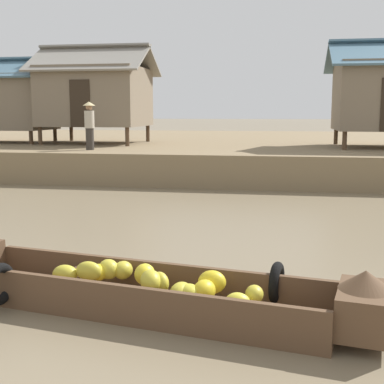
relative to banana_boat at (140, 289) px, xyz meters
The scene contains 6 objects.
ground_plane 4.36m from the banana_boat, 89.35° to the left, with size 300.00×300.00×0.00m, color #7A6B51.
riverbank_strip 19.98m from the banana_boat, 89.86° to the left, with size 160.00×20.00×1.06m, color #7F6B4C.
banana_boat is the anchor object (origin of this frame).
stilt_house_mid_left 16.64m from the banana_boat, 111.61° to the left, with size 4.68×4.03×4.03m.
stilt_house_mid_right 15.78m from the banana_boat, 70.22° to the left, with size 4.11×4.03×3.92m.
vendor_person 12.70m from the banana_boat, 113.22° to the left, with size 0.44×0.44×1.66m.
Camera 1 is at (1.61, -0.29, 2.40)m, focal length 49.38 mm.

